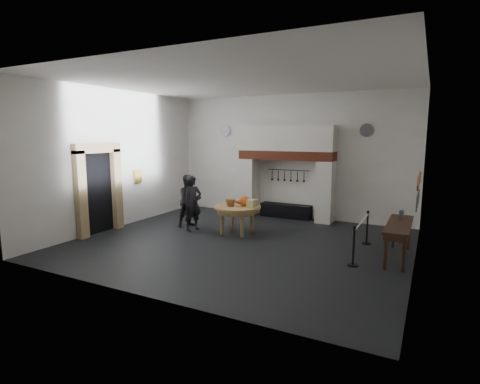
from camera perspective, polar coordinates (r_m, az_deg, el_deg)
The scene contains 39 objects.
floor at distance 10.76m, azimuth 0.02°, elevation -7.75°, with size 9.00×8.00×0.02m, color black.
ceiling at distance 10.41m, azimuth 0.02°, elevation 16.73°, with size 9.00×8.00×0.02m, color silver.
wall_back at distance 14.01m, azimuth 7.55°, elevation 5.39°, with size 9.00×0.02×4.50m, color white.
wall_front at distance 7.04m, azimuth -15.03°, elevation 1.86°, with size 9.00×0.02×4.50m, color white.
wall_left at distance 13.02m, azimuth -17.94°, elevation 4.79°, with size 0.02×8.00×4.50m, color white.
wall_right at distance 9.21m, azimuth 25.82°, elevation 2.85°, with size 0.02×8.00×4.50m, color white.
chimney_pier_left at distance 14.37m, azimuth 1.44°, elevation 0.84°, with size 0.55×0.70×2.15m, color silver.
chimney_pier_right at distance 13.37m, azimuth 12.90°, elevation 0.02°, with size 0.55×0.70×2.15m, color silver.
hearth_brick_band at distance 13.68m, azimuth 7.06°, elevation 5.57°, with size 3.50×0.72×0.32m, color #9E442B.
chimney_hood at distance 13.66m, azimuth 7.11°, elevation 8.13°, with size 3.50×0.70×0.90m, color silver.
iron_range at distance 14.01m, azimuth 7.00°, elevation -2.85°, with size 1.90×0.45×0.50m, color black.
utensil_rail at distance 13.98m, azimuth 7.40°, elevation 3.33°, with size 0.02×0.02×1.60m, color black.
door_recess at distance 12.42m, azimuth -20.88°, elevation -0.18°, with size 0.04×1.10×2.50m, color black.
door_jamb_near at distance 11.90m, azimuth -23.10°, elevation -0.44°, with size 0.22×0.30×2.60m, color tan.
door_jamb_far at distance 12.83m, azimuth -18.31°, elevation 0.45°, with size 0.22×0.30×2.60m, color tan.
door_lintel at distance 12.23m, azimuth -20.96°, elevation 6.28°, with size 0.22×1.70×0.30m, color tan.
wall_plaque at distance 13.62m, azimuth -15.28°, elevation 2.32°, with size 0.05×0.34×0.44m, color gold.
work_table at distance 11.56m, azimuth -0.43°, elevation -2.29°, with size 1.46×1.46×0.07m, color tan.
pumpkin at distance 11.52m, azimuth 0.68°, elevation -1.37°, with size 0.36×0.36×0.31m, color #C6551C.
cheese_block_big at distance 11.27m, azimuth 1.71°, elevation -1.79°, with size 0.22×0.22×0.24m, color #DECE84.
cheese_block_small at distance 11.54m, azimuth 2.26°, elevation -1.63°, with size 0.18×0.18×0.20m, color #DCBE83.
wicker_basket at distance 11.47m, azimuth -1.44°, elevation -1.65°, with size 0.32×0.32×0.22m, color #9B6939.
bread_loaf at distance 11.89m, azimuth -0.07°, elevation -1.49°, with size 0.31×0.18×0.13m, color #A4693A.
visitor_near at distance 12.01m, azimuth -7.23°, elevation -1.71°, with size 0.65×0.42×1.77m, color black.
visitor_far at distance 12.56m, azimuth -7.71°, elevation -1.33°, with size 0.85×0.66×1.74m, color black.
side_table at distance 10.02m, azimuth 23.10°, elevation -4.57°, with size 0.55×2.20×0.06m, color #342012.
pewter_jug at distance 10.58m, azimuth 23.39°, elevation -3.13°, with size 0.12×0.12×0.22m, color #49494E.
copper_pan_a at distance 9.44m, azimuth 25.49°, elevation 1.16°, with size 0.34×0.34×0.03m, color #C6662D.
copper_pan_b at distance 9.99m, azimuth 25.60°, elevation 1.53°, with size 0.32×0.32×0.03m, color #C6662D.
copper_pan_c at distance 10.53m, azimuth 25.70°, elevation 1.86°, with size 0.30×0.30×0.03m, color #C6662D.
copper_pan_d at distance 11.08m, azimuth 25.78°, elevation 2.15°, with size 0.28×0.28×0.03m, color #C6662D.
pewter_plate_left at distance 9.71m, azimuth 25.33°, elevation -1.63°, with size 0.40×0.40×0.03m, color #4C4C51.
pewter_plate_mid at distance 10.30m, azimuth 25.46°, elevation -1.08°, with size 0.40×0.40×0.03m, color #4C4C51.
pewter_plate_right at distance 10.89m, azimuth 25.57°, elevation -0.59°, with size 0.40×0.40×0.03m, color #4C4C51.
pewter_plate_back_left at distance 15.08m, azimuth -2.26°, elevation 9.31°, with size 0.44×0.44×0.03m, color #4C4C51.
pewter_plate_back_right at distance 13.28m, azimuth 18.74°, elevation 8.93°, with size 0.44×0.44×0.03m, color #4C4C51.
barrier_post_near at distance 9.22m, azimuth 16.93°, elevation -8.06°, with size 0.05×0.05×0.90m, color black.
barrier_post_far at distance 11.13m, azimuth 18.81°, elevation -5.26°, with size 0.05×0.05×0.90m, color black.
barrier_rope at distance 10.08m, azimuth 18.07°, elevation -4.33°, with size 0.04×0.04×2.00m, color white.
Camera 1 is at (4.71, -9.17, 3.06)m, focal length 28.00 mm.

